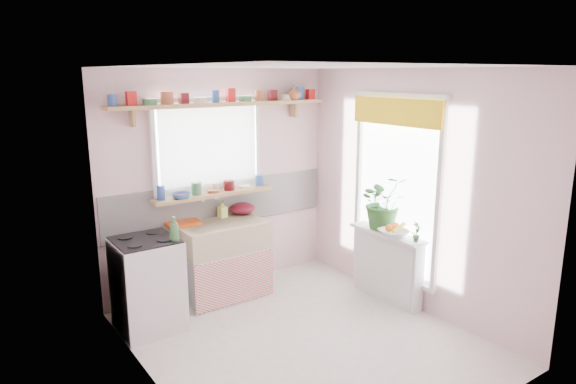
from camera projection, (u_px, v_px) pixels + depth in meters
room at (306, 175)px, 5.58m from camera, size 3.20×3.20×3.20m
sink_unit at (223, 259)px, 5.68m from camera, size 0.95×0.65×1.11m
cooker at (148, 284)px, 4.95m from camera, size 0.58×0.58×0.93m
radiator_ledge at (388, 264)px, 5.63m from camera, size 0.22×0.95×0.78m
windowsill at (213, 194)px, 5.67m from camera, size 1.40×0.22×0.04m
pine_shelf at (223, 104)px, 5.53m from camera, size 2.52×0.24×0.04m
shelf_crockery at (223, 97)px, 5.51m from camera, size 2.47×0.11×0.12m
sill_crockery at (212, 188)px, 5.65m from camera, size 1.35×0.11×0.12m
dish_tray at (182, 223)px, 5.54m from camera, size 0.38×0.30×0.04m
colander at (242, 208)px, 5.95m from camera, size 0.34×0.34×0.13m
jade_plant at (384, 202)px, 5.59m from camera, size 0.69×0.65×0.61m
fruit_bowl at (394, 233)px, 5.37m from camera, size 0.35×0.35×0.07m
herb_pot at (416, 231)px, 5.18m from camera, size 0.14×0.12×0.23m
soap_bottle_sink at (222, 209)px, 5.80m from camera, size 0.10×0.10×0.19m
sill_cup at (216, 187)px, 5.74m from camera, size 0.13×0.13×0.09m
sill_bowl at (181, 196)px, 5.39m from camera, size 0.24×0.24×0.06m
shelf_vase at (294, 93)px, 5.96m from camera, size 0.16×0.16×0.17m
cooker_bottle at (174, 229)px, 4.79m from camera, size 0.09×0.09×0.23m
fruit at (394, 227)px, 5.36m from camera, size 0.20×0.14×0.10m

